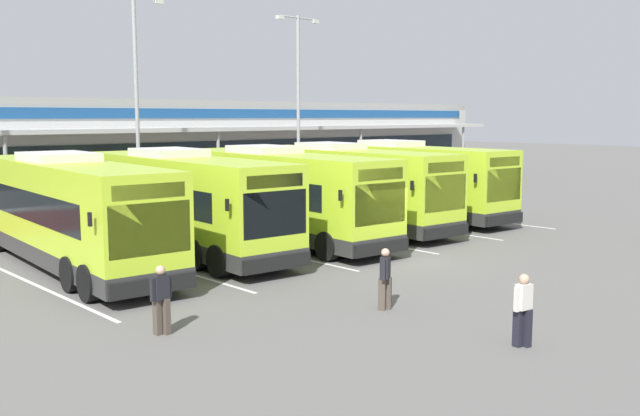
% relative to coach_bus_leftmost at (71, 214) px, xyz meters
% --- Properties ---
extents(ground_plane, '(200.00, 200.00, 0.00)m').
position_rel_coach_bus_leftmost_xyz_m(ground_plane, '(8.64, -6.38, -1.79)').
color(ground_plane, '#605E5B').
extents(terminal_building, '(70.00, 13.00, 6.00)m').
position_rel_coach_bus_leftmost_xyz_m(terminal_building, '(8.64, 20.53, 1.23)').
color(terminal_building, '#B7B7B2').
rests_on(terminal_building, ground).
extents(red_barrier_wall, '(60.00, 0.40, 1.10)m').
position_rel_coach_bus_leftmost_xyz_m(red_barrier_wall, '(8.64, 8.12, -1.23)').
color(red_barrier_wall, maroon).
rests_on(red_barrier_wall, ground).
extents(coach_bus_leftmost, '(3.66, 12.31, 3.78)m').
position_rel_coach_bus_leftmost_xyz_m(coach_bus_leftmost, '(0.00, 0.00, 0.00)').
color(coach_bus_leftmost, '#B7DB2D').
rests_on(coach_bus_leftmost, ground).
extents(coach_bus_left_centre, '(3.66, 12.31, 3.78)m').
position_rel_coach_bus_leftmost_xyz_m(coach_bus_left_centre, '(4.24, 0.01, 0.00)').
color(coach_bus_left_centre, '#B7DB2D').
rests_on(coach_bus_left_centre, ground).
extents(coach_bus_centre, '(3.66, 12.31, 3.78)m').
position_rel_coach_bus_leftmost_xyz_m(coach_bus_centre, '(8.44, -0.47, 0.00)').
color(coach_bus_centre, '#B7DB2D').
rests_on(coach_bus_centre, ground).
extents(coach_bus_right_centre, '(3.66, 12.31, 3.78)m').
position_rel_coach_bus_leftmost_xyz_m(coach_bus_right_centre, '(12.74, 0.06, 0.00)').
color(coach_bus_right_centre, '#B7DB2D').
rests_on(coach_bus_right_centre, ground).
extents(coach_bus_rightmost, '(3.66, 12.31, 3.78)m').
position_rel_coach_bus_leftmost_xyz_m(coach_bus_rightmost, '(17.24, 0.36, 0.00)').
color(coach_bus_rightmost, '#B7DB2D').
rests_on(coach_bus_rightmost, ground).
extents(bay_stripe_far_west, '(0.14, 13.00, 0.01)m').
position_rel_coach_bus_leftmost_xyz_m(bay_stripe_far_west, '(-1.86, -0.38, -1.78)').
color(bay_stripe_far_west, silver).
rests_on(bay_stripe_far_west, ground).
extents(bay_stripe_west, '(0.14, 13.00, 0.01)m').
position_rel_coach_bus_leftmost_xyz_m(bay_stripe_west, '(2.34, -0.38, -1.78)').
color(bay_stripe_west, silver).
rests_on(bay_stripe_west, ground).
extents(bay_stripe_mid_west, '(0.14, 13.00, 0.01)m').
position_rel_coach_bus_leftmost_xyz_m(bay_stripe_mid_west, '(6.54, -0.38, -1.78)').
color(bay_stripe_mid_west, silver).
rests_on(bay_stripe_mid_west, ground).
extents(bay_stripe_centre, '(0.14, 13.00, 0.01)m').
position_rel_coach_bus_leftmost_xyz_m(bay_stripe_centre, '(10.74, -0.38, -1.78)').
color(bay_stripe_centre, silver).
rests_on(bay_stripe_centre, ground).
extents(bay_stripe_mid_east, '(0.14, 13.00, 0.01)m').
position_rel_coach_bus_leftmost_xyz_m(bay_stripe_mid_east, '(14.94, -0.38, -1.78)').
color(bay_stripe_mid_east, silver).
rests_on(bay_stripe_mid_east, ground).
extents(bay_stripe_east, '(0.14, 13.00, 0.01)m').
position_rel_coach_bus_leftmost_xyz_m(bay_stripe_east, '(19.14, -0.38, -1.78)').
color(bay_stripe_east, silver).
rests_on(bay_stripe_east, ground).
extents(pedestrian_child, '(0.51, 0.36, 1.62)m').
position_rel_coach_bus_leftmost_xyz_m(pedestrian_child, '(3.75, -10.49, -0.91)').
color(pedestrian_child, '#4C4238').
rests_on(pedestrian_child, ground).
extents(pedestrian_near_bin, '(0.53, 0.30, 1.62)m').
position_rel_coach_bus_leftmost_xyz_m(pedestrian_near_bin, '(-1.58, -8.40, -0.91)').
color(pedestrian_near_bin, '#4C4238').
rests_on(pedestrian_near_bin, ground).
extents(pedestrian_approaching_bus, '(0.54, 0.34, 1.62)m').
position_rel_coach_bus_leftmost_xyz_m(pedestrian_approaching_bus, '(3.72, -14.51, -0.91)').
color(pedestrian_approaching_bus, black).
rests_on(pedestrian_approaching_bus, ground).
extents(lamp_post_centre, '(3.24, 0.28, 11.00)m').
position_rel_coach_bus_leftmost_xyz_m(lamp_post_centre, '(8.04, 10.18, 4.50)').
color(lamp_post_centre, '#9E9EA3').
rests_on(lamp_post_centre, ground).
extents(lamp_post_east, '(3.24, 0.28, 11.00)m').
position_rel_coach_bus_leftmost_xyz_m(lamp_post_east, '(19.00, 10.35, 4.50)').
color(lamp_post_east, '#9E9EA3').
rests_on(lamp_post_east, ground).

